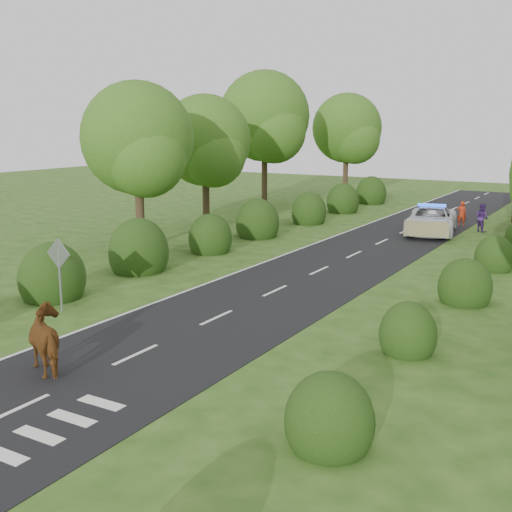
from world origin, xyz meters
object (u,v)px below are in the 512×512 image
Objects in this scene: road_sign at (59,264)px; pedestrian_red at (462,213)px; police_van at (431,220)px; pedestrian_purple at (482,218)px; cow at (52,344)px.

road_sign reaches higher than pedestrian_red.
police_van is (6.52, 22.00, -0.86)m from road_sign.
pedestrian_purple is (2.39, 2.22, 0.04)m from police_van.
road_sign is 1.51× the size of pedestrian_purple.
pedestrian_red is 0.92× the size of pedestrian_purple.
cow is 1.30× the size of pedestrian_red.
pedestrian_purple is (8.91, 24.21, -0.81)m from road_sign.
road_sign is 1.64× the size of pedestrian_red.
police_van is 3.66× the size of pedestrian_purple.
police_van reaches higher than pedestrian_red.
road_sign is 26.96m from pedestrian_red.
road_sign is at bearing -117.17° from police_van.
pedestrian_red is at bearing -165.25° from cow.
police_van reaches higher than cow.
road_sign is at bearing 106.80° from pedestrian_purple.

